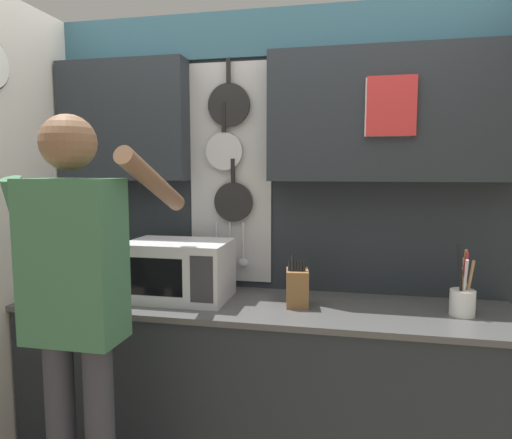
# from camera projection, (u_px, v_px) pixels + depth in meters

# --- Properties ---
(base_cabinet_counter) EXTENTS (2.53, 0.64, 0.88)m
(base_cabinet_counter) POSITION_uv_depth(u_px,v_px,m) (261.00, 385.00, 2.41)
(base_cabinet_counter) COLOR #23282D
(base_cabinet_counter) RESTS_ON ground_plane
(back_wall_unit) EXTENTS (3.10, 0.23, 2.45)m
(back_wall_unit) POSITION_uv_depth(u_px,v_px,m) (275.00, 179.00, 2.57)
(back_wall_unit) COLOR #23282D
(back_wall_unit) RESTS_ON ground_plane
(microwave) EXTENTS (0.54, 0.37, 0.31)m
(microwave) POSITION_uv_depth(u_px,v_px,m) (179.00, 270.00, 2.44)
(microwave) COLOR silver
(microwave) RESTS_ON base_cabinet_counter
(knife_block) EXTENTS (0.13, 0.16, 0.27)m
(knife_block) POSITION_uv_depth(u_px,v_px,m) (297.00, 287.00, 2.32)
(knife_block) COLOR brown
(knife_block) RESTS_ON base_cabinet_counter
(utensil_crock) EXTENTS (0.12, 0.12, 0.34)m
(utensil_crock) POSITION_uv_depth(u_px,v_px,m) (462.00, 299.00, 2.16)
(utensil_crock) COLOR white
(utensil_crock) RESTS_ON base_cabinet_counter
(person) EXTENTS (0.54, 0.67, 1.79)m
(person) POSITION_uv_depth(u_px,v_px,m) (76.00, 293.00, 1.85)
(person) COLOR #383842
(person) RESTS_ON ground_plane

